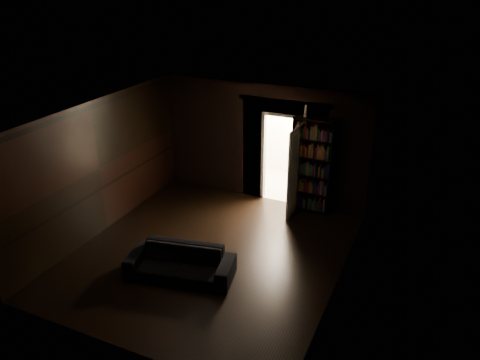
# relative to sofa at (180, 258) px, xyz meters

# --- Properties ---
(ground) EXTENTS (5.50, 5.50, 0.00)m
(ground) POSITION_rel_sofa_xyz_m (0.15, 0.85, -0.37)
(ground) COLOR black
(ground) RESTS_ON ground
(room_walls) EXTENTS (5.02, 5.61, 2.84)m
(room_walls) POSITION_rel_sofa_xyz_m (0.14, 1.92, 1.31)
(room_walls) COLOR black
(room_walls) RESTS_ON ground
(kitchen_alcove) EXTENTS (2.20, 1.80, 2.60)m
(kitchen_alcove) POSITION_rel_sofa_xyz_m (0.65, 4.72, 0.84)
(kitchen_alcove) COLOR beige
(kitchen_alcove) RESTS_ON ground
(sofa) EXTENTS (2.06, 1.20, 0.74)m
(sofa) POSITION_rel_sofa_xyz_m (0.00, 0.00, 0.00)
(sofa) COLOR black
(sofa) RESTS_ON ground
(bookshelf) EXTENTS (0.90, 0.33, 2.20)m
(bookshelf) POSITION_rel_sofa_xyz_m (1.40, 3.44, 0.73)
(bookshelf) COLOR black
(bookshelf) RESTS_ON ground
(refrigerator) EXTENTS (0.88, 0.84, 1.65)m
(refrigerator) POSITION_rel_sofa_xyz_m (1.08, 4.88, 0.45)
(refrigerator) COLOR white
(refrigerator) RESTS_ON ground
(door) EXTENTS (0.08, 0.85, 2.05)m
(door) POSITION_rel_sofa_xyz_m (1.10, 3.15, 0.65)
(door) COLOR white
(door) RESTS_ON ground
(figurine) EXTENTS (0.11, 0.11, 0.27)m
(figurine) POSITION_rel_sofa_xyz_m (1.16, 3.49, 1.96)
(figurine) COLOR white
(figurine) RESTS_ON bookshelf
(bottles) EXTENTS (0.58, 0.30, 0.24)m
(bottles) POSITION_rel_sofa_xyz_m (1.06, 4.86, 1.40)
(bottles) COLOR black
(bottles) RESTS_ON refrigerator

